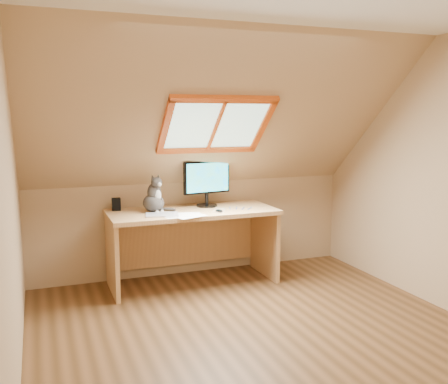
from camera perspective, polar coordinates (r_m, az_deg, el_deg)
name	(u,v)px	position (r m, az deg, el deg)	size (l,w,h in m)	color
ground	(261,335)	(4.08, 4.28, -16.02)	(3.50, 3.50, 0.00)	brown
room_shell	(269,154)	(3.63, 5.16, 4.34)	(3.52, 3.52, 2.41)	tan
desk	(190,231)	(5.15, -3.86, -4.43)	(1.68, 0.74, 0.77)	tan
monitor	(207,180)	(5.18, -1.97, 1.33)	(0.52, 0.22, 0.48)	black
cat	(154,198)	(4.95, -8.00, -0.72)	(0.29, 0.31, 0.38)	#4A4541
desk_speaker	(116,204)	(5.11, -12.22, -1.38)	(0.08, 0.08, 0.12)	black
graphics_tablet	(162,215)	(4.79, -7.10, -2.58)	(0.31, 0.22, 0.01)	#B2B2B7
mouse	(219,211)	(4.90, -0.56, -2.17)	(0.05, 0.09, 0.03)	black
papers	(183,215)	(4.75, -4.66, -2.69)	(0.35, 0.30, 0.01)	white
cables	(232,209)	(5.05, 0.91, -1.96)	(0.51, 0.26, 0.01)	silver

